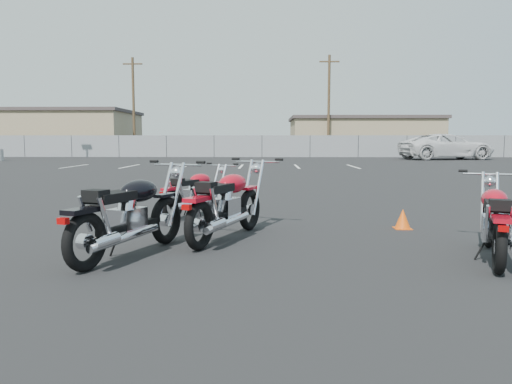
{
  "coord_description": "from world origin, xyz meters",
  "views": [
    {
      "loc": [
        0.35,
        -6.7,
        1.41
      ],
      "look_at": [
        0.2,
        0.6,
        0.65
      ],
      "focal_mm": 35.0,
      "sensor_mm": 36.0,
      "label": 1
    }
  ],
  "objects_px": {
    "motorcycle_front_red": "(195,193)",
    "motorcycle_second_black": "(130,215)",
    "motorcycle_third_red": "(227,204)",
    "motorcycle_rear_red": "(496,221)",
    "white_van": "(447,139)"
  },
  "relations": [
    {
      "from": "motorcycle_front_red",
      "to": "white_van",
      "type": "distance_m",
      "value": 31.13
    },
    {
      "from": "motorcycle_third_red",
      "to": "motorcycle_rear_red",
      "type": "relative_size",
      "value": 1.11
    },
    {
      "from": "motorcycle_rear_red",
      "to": "white_van",
      "type": "height_order",
      "value": "white_van"
    },
    {
      "from": "motorcycle_third_red",
      "to": "motorcycle_second_black",
      "type": "bearing_deg",
      "value": -135.97
    },
    {
      "from": "motorcycle_second_black",
      "to": "motorcycle_rear_red",
      "type": "xyz_separation_m",
      "value": [
        4.35,
        -0.1,
        -0.05
      ]
    },
    {
      "from": "motorcycle_front_red",
      "to": "motorcycle_rear_red",
      "type": "relative_size",
      "value": 0.92
    },
    {
      "from": "motorcycle_second_black",
      "to": "white_van",
      "type": "bearing_deg",
      "value": 64.32
    },
    {
      "from": "motorcycle_rear_red",
      "to": "white_van",
      "type": "bearing_deg",
      "value": 71.29
    },
    {
      "from": "motorcycle_front_red",
      "to": "motorcycle_second_black",
      "type": "distance_m",
      "value": 3.3
    },
    {
      "from": "motorcycle_third_red",
      "to": "white_van",
      "type": "xyz_separation_m",
      "value": [
        13.72,
        29.75,
        0.96
      ]
    },
    {
      "from": "motorcycle_second_black",
      "to": "motorcycle_rear_red",
      "type": "distance_m",
      "value": 4.35
    },
    {
      "from": "motorcycle_second_black",
      "to": "motorcycle_third_red",
      "type": "height_order",
      "value": "motorcycle_second_black"
    },
    {
      "from": "white_van",
      "to": "motorcycle_rear_red",
      "type": "bearing_deg",
      "value": 150.35
    },
    {
      "from": "motorcycle_second_black",
      "to": "motorcycle_third_red",
      "type": "relative_size",
      "value": 1.0
    },
    {
      "from": "motorcycle_front_red",
      "to": "motorcycle_third_red",
      "type": "relative_size",
      "value": 0.82
    }
  ]
}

